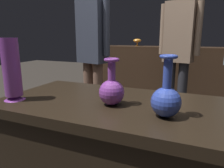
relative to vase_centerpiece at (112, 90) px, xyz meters
The scene contains 9 objects.
display_plinth 0.48m from the vase_centerpiece, 109.20° to the left, with size 1.20×0.64×0.80m.
back_display_shelf 2.28m from the vase_centerpiece, 90.46° to the left, with size 2.60×0.40×0.99m.
vase_centerpiece is the anchor object (origin of this frame).
vase_tall_behind 0.54m from the vase_centerpiece, 166.31° to the right, with size 0.11×0.11×0.33m.
vase_left_accent 0.28m from the vase_centerpiece, 11.24° to the right, with size 0.13×0.13×0.26m.
shelf_vase_far_left 2.56m from the vase_centerpiece, 114.53° to the left, with size 0.08×0.08×0.28m.
shelf_vase_left 2.38m from the vase_centerpiece, 103.09° to the left, with size 0.12×0.12×0.11m.
visitor_center_back 1.61m from the vase_centerpiece, 84.26° to the left, with size 0.46×0.25×1.71m.
visitor_near_left 1.33m from the vase_centerpiece, 122.15° to the left, with size 0.46×0.25×1.73m.
Camera 1 is at (0.40, -0.96, 1.13)m, focal length 32.95 mm.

